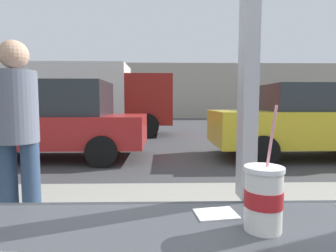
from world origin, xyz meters
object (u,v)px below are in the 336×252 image
parked_car_yellow (308,121)px  pedestrian (17,131)px  box_truck (84,97)px  soda_cup_right (263,197)px  parked_car_red (54,120)px

parked_car_yellow → pedestrian: 6.20m
box_truck → pedestrian: box_truck is taller
soda_cup_right → parked_car_red: size_ratio=0.08×
soda_cup_right → box_truck: 10.89m
parked_car_red → parked_car_yellow: parked_car_red is taller
parked_car_yellow → pedestrian: bearing=-137.4°
parked_car_yellow → pedestrian: (-4.56, -4.19, 0.21)m
box_truck → parked_car_red: bearing=-82.8°
soda_cup_right → parked_car_yellow: parked_car_yellow is taller
parked_car_red → box_truck: box_truck is taller
parked_car_red → box_truck: (-0.59, 4.68, 0.64)m
soda_cup_right → pedestrian: size_ratio=0.20×
parked_car_red → pedestrian: (1.35, -4.19, 0.19)m
soda_cup_right → parked_car_red: bearing=115.8°
parked_car_red → box_truck: 4.76m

